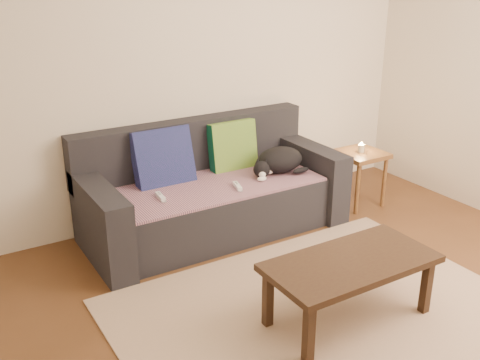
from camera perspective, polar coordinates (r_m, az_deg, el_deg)
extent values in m
plane|color=brown|center=(3.62, 9.52, -14.28)|extent=(4.50, 4.50, 0.00)
cube|color=beige|center=(4.70, -5.70, 11.49)|extent=(4.50, 0.04, 2.60)
cube|color=#232328|center=(4.59, -2.48, -2.93)|extent=(1.70, 0.78, 0.42)
cube|color=#232328|center=(4.77, -4.90, 3.55)|extent=(2.10, 0.18, 0.45)
cube|color=#232328|center=(4.22, -13.89, -4.45)|extent=(0.20, 0.90, 0.60)
cube|color=#232328|center=(5.04, 6.99, 0.31)|extent=(0.20, 0.90, 0.60)
cube|color=#392545|center=(4.49, -2.40, -0.45)|extent=(1.66, 0.74, 0.02)
cube|color=#0F2143|center=(4.50, -7.82, 2.15)|extent=(0.48, 0.25, 0.49)
cube|color=#0D5334|center=(4.77, -0.75, 3.47)|extent=(0.42, 0.17, 0.43)
ellipsoid|color=black|center=(4.71, 4.09, 2.08)|extent=(0.49, 0.43, 0.21)
sphere|color=black|center=(4.57, 2.22, 1.09)|extent=(0.18, 0.18, 0.14)
sphere|color=white|center=(4.53, 2.27, 0.58)|extent=(0.08, 0.08, 0.06)
ellipsoid|color=black|center=(4.67, 6.19, 0.99)|extent=(0.17, 0.11, 0.05)
cube|color=white|center=(4.23, -8.09, -1.68)|extent=(0.05, 0.15, 0.03)
cube|color=white|center=(4.38, -0.26, -0.63)|extent=(0.07, 0.15, 0.03)
cube|color=brown|center=(5.15, 12.15, 2.59)|extent=(0.40, 0.40, 0.04)
cylinder|color=brown|center=(5.02, 11.83, -0.94)|extent=(0.04, 0.04, 0.46)
cylinder|color=brown|center=(5.23, 14.43, -0.24)|extent=(0.04, 0.04, 0.46)
cylinder|color=brown|center=(5.24, 9.46, 0.19)|extent=(0.04, 0.04, 0.46)
cylinder|color=brown|center=(5.44, 12.05, 0.82)|extent=(0.04, 0.04, 0.46)
cylinder|color=beige|center=(5.13, 12.20, 3.17)|extent=(0.06, 0.06, 0.07)
sphere|color=#FFBF59|center=(5.12, 12.24, 3.65)|extent=(0.02, 0.02, 0.02)
cube|color=tan|center=(3.71, 8.00, -13.10)|extent=(2.50, 1.80, 0.01)
cube|color=black|center=(3.47, 11.21, -8.26)|extent=(1.05, 0.53, 0.04)
cube|color=black|center=(3.20, 6.99, -15.29)|extent=(0.05, 0.05, 0.38)
cube|color=black|center=(3.76, 18.40, -10.27)|extent=(0.05, 0.05, 0.38)
cube|color=black|center=(3.46, 2.85, -12.01)|extent=(0.05, 0.05, 0.38)
cube|color=black|center=(3.98, 14.07, -7.89)|extent=(0.05, 0.05, 0.38)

